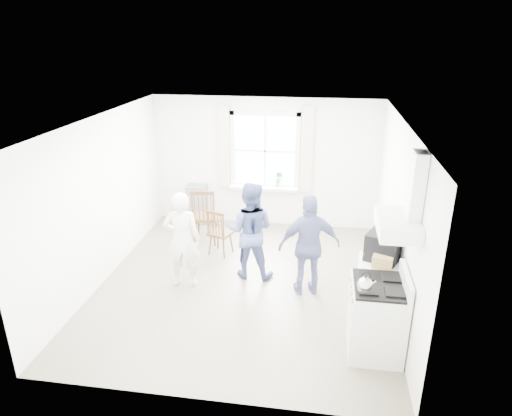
{
  "coord_description": "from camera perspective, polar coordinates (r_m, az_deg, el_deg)",
  "views": [
    {
      "loc": [
        1.15,
        -6.26,
        3.79
      ],
      "look_at": [
        0.17,
        0.2,
        1.23
      ],
      "focal_mm": 32.0,
      "sensor_mm": 36.0,
      "label": 1
    }
  ],
  "objects": [
    {
      "name": "stereo_stack",
      "position": [
        6.34,
        15.63,
        -4.69
      ],
      "size": [
        0.54,
        0.51,
        0.37
      ],
      "color": "black",
      "rests_on": "low_cabinet"
    },
    {
      "name": "kettle",
      "position": [
        5.5,
        13.46,
        -9.3
      ],
      "size": [
        0.18,
        0.18,
        0.26
      ],
      "color": "silver",
      "rests_on": "gas_stove"
    },
    {
      "name": "range_hood",
      "position": [
        5.34,
        17.99,
        -0.42
      ],
      "size": [
        0.45,
        0.76,
        0.94
      ],
      "color": "white",
      "rests_on": "room_shell"
    },
    {
      "name": "person_left",
      "position": [
        7.11,
        -9.21,
        -3.95
      ],
      "size": [
        0.65,
        0.65,
        1.56
      ],
      "primitive_type": "imported",
      "rotation": [
        0.0,
        0.0,
        3.3
      ],
      "color": "white",
      "rests_on": "ground"
    },
    {
      "name": "cardboard_box",
      "position": [
        6.19,
        15.55,
        -6.46
      ],
      "size": [
        0.29,
        0.24,
        0.16
      ],
      "primitive_type": "cube",
      "rotation": [
        0.0,
        0.0,
        -0.25
      ],
      "color": "#A4884F",
      "rests_on": "low_cabinet"
    },
    {
      "name": "person_mid",
      "position": [
        7.28,
        -0.75,
        -2.84
      ],
      "size": [
        0.82,
        0.82,
        1.61
      ],
      "primitive_type": "imported",
      "rotation": [
        0.0,
        0.0,
        3.09
      ],
      "color": "#4B578B",
      "rests_on": "ground"
    },
    {
      "name": "window_assembly",
      "position": [
        9.09,
        1.12,
        6.56
      ],
      "size": [
        1.88,
        0.24,
        1.7
      ],
      "color": "white",
      "rests_on": "room_shell"
    },
    {
      "name": "gas_stove",
      "position": [
        5.97,
        14.86,
        -13.06
      ],
      "size": [
        0.68,
        0.76,
        1.12
      ],
      "color": "white",
      "rests_on": "ground"
    },
    {
      "name": "windsor_chair_a",
      "position": [
        8.49,
        -6.53,
        -0.35
      ],
      "size": [
        0.49,
        0.48,
        1.09
      ],
      "color": "#4A2F17",
      "rests_on": "ground"
    },
    {
      "name": "room_shell",
      "position": [
        6.84,
        -1.62,
        0.03
      ],
      "size": [
        4.62,
        5.12,
        2.64
      ],
      "color": "gray",
      "rests_on": "ground"
    },
    {
      "name": "windsor_chair_b",
      "position": [
        8.06,
        -4.85,
        -2.51
      ],
      "size": [
        0.47,
        0.46,
        0.88
      ],
      "color": "#4A2F17",
      "rests_on": "ground"
    },
    {
      "name": "low_cabinet",
      "position": [
        6.58,
        14.88,
        -9.9
      ],
      "size": [
        0.5,
        0.55,
        0.9
      ],
      "primitive_type": "cube",
      "color": "white",
      "rests_on": "ground"
    },
    {
      "name": "potted_plant",
      "position": [
        9.1,
        2.86,
        3.61
      ],
      "size": [
        0.24,
        0.24,
        0.33
      ],
      "primitive_type": "imported",
      "rotation": [
        0.0,
        0.0,
        -0.43
      ],
      "color": "#2E6931",
      "rests_on": "window_assembly"
    },
    {
      "name": "person_right",
      "position": [
        6.85,
        6.67,
        -4.69
      ],
      "size": [
        1.14,
        1.14,
        1.59
      ],
      "primitive_type": "imported",
      "rotation": [
        0.0,
        0.0,
        3.41
      ],
      "color": "navy",
      "rests_on": "ground"
    },
    {
      "name": "shelf_unit",
      "position": [
        9.58,
        -7.35,
        0.51
      ],
      "size": [
        0.4,
        0.3,
        0.8
      ],
      "primitive_type": "cube",
      "color": "gray",
      "rests_on": "ground"
    }
  ]
}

